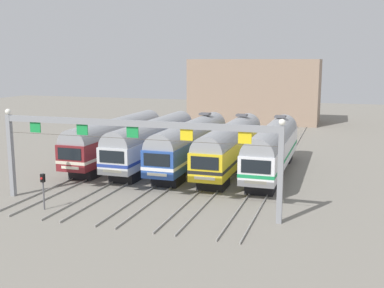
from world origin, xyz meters
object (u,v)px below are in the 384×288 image
object	(u,v)px
commuter_train_yellow	(231,144)
commuter_train_white	(273,146)
commuter_train_blue	(191,142)
yard_signal_mast	(43,184)
commuter_train_maroon	(117,138)
catenary_gantry	(133,137)
commuter_train_silver	(153,140)

from	to	relation	value
commuter_train_yellow	commuter_train_white	world-z (taller)	same
commuter_train_blue	yard_signal_mast	xyz separation A→B (m)	(-6.08, -15.76, -0.80)
yard_signal_mast	commuter_train_white	bearing A→B (deg)	48.04
commuter_train_maroon	yard_signal_mast	world-z (taller)	commuter_train_maroon
commuter_train_maroon	catenary_gantry	world-z (taller)	catenary_gantry
commuter_train_silver	commuter_train_yellow	world-z (taller)	commuter_train_yellow
commuter_train_white	yard_signal_mast	size ratio (longest dim) A/B	6.71
commuter_train_blue	catenary_gantry	bearing A→B (deg)	-90.00
commuter_train_maroon	commuter_train_blue	world-z (taller)	commuter_train_blue
commuter_train_yellow	commuter_train_white	distance (m)	4.05
commuter_train_blue	catenary_gantry	distance (m)	13.74
commuter_train_silver	commuter_train_blue	world-z (taller)	commuter_train_blue
commuter_train_white	catenary_gantry	xyz separation A→B (m)	(-8.10, -13.50, 2.55)
commuter_train_maroon	commuter_train_white	xyz separation A→B (m)	(16.20, 0.00, 0.00)
commuter_train_maroon	yard_signal_mast	distance (m)	15.91
commuter_train_yellow	yard_signal_mast	distance (m)	18.75
commuter_train_maroon	commuter_train_silver	distance (m)	4.05
catenary_gantry	commuter_train_silver	bearing A→B (deg)	106.71
commuter_train_white	commuter_train_silver	bearing A→B (deg)	-179.98
catenary_gantry	commuter_train_white	bearing A→B (deg)	59.03
commuter_train_maroon	commuter_train_white	size ratio (longest dim) A/B	1.00
commuter_train_silver	catenary_gantry	distance (m)	14.32
yard_signal_mast	catenary_gantry	bearing A→B (deg)	20.45
catenary_gantry	commuter_train_blue	bearing A→B (deg)	90.00
catenary_gantry	commuter_train_yellow	bearing A→B (deg)	73.30
commuter_train_maroon	catenary_gantry	distance (m)	15.95
commuter_train_blue	yard_signal_mast	distance (m)	16.91
commuter_train_blue	commuter_train_yellow	size ratio (longest dim) A/B	1.00
commuter_train_silver	commuter_train_blue	size ratio (longest dim) A/B	1.00
catenary_gantry	yard_signal_mast	bearing A→B (deg)	-159.55
commuter_train_maroon	commuter_train_blue	distance (m)	8.10
commuter_train_maroon	commuter_train_silver	size ratio (longest dim) A/B	1.00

